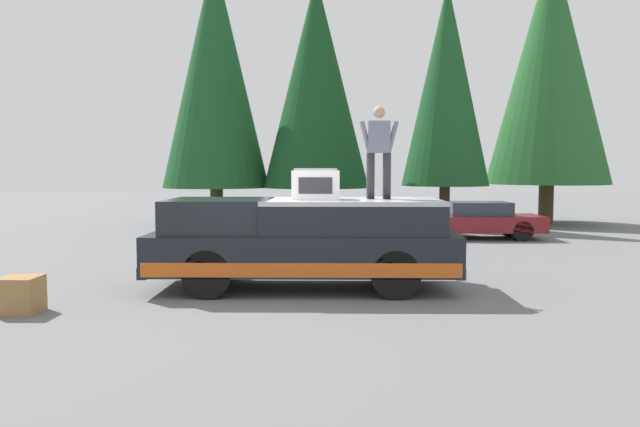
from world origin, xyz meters
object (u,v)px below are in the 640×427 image
Objects in this scene: compressor_unit at (316,184)px; wooden_crate at (21,295)px; person_on_truck_bed at (379,150)px; pickup_truck at (304,241)px; parked_car_maroon at (476,220)px; parked_car_grey at (312,219)px.

compressor_unit is 5.10m from wooden_crate.
pickup_truck is at bearing 95.50° from person_on_truck_bed.
person_on_truck_bed reaches higher than parked_car_maroon.
compressor_unit reaches higher than parked_car_grey.
compressor_unit is 1.50× the size of wooden_crate.
pickup_truck reaches higher than parked_car_grey.
compressor_unit reaches higher than wooden_crate.
pickup_truck is 8.51m from parked_car_grey.
compressor_unit is 0.20× the size of parked_car_grey.
pickup_truck is 1.09m from compressor_unit.
compressor_unit is 9.67m from parked_car_maroon.
wooden_crate is at bearing 137.01° from parked_car_maroon.
person_on_truck_bed is 3.02× the size of wooden_crate.
wooden_crate is (-1.80, 4.47, -1.65)m from compressor_unit.
person_on_truck_bed is (0.13, -1.38, 1.68)m from pickup_truck.
wooden_crate is (-2.08, 5.62, -2.27)m from person_on_truck_bed.
parked_car_maroon and parked_car_grey have the same top height.
person_on_truck_bed is 0.41× the size of parked_car_maroon.
parked_car_maroon is 5.22m from parked_car_grey.
parked_car_grey is (8.37, 1.46, -1.97)m from person_on_truck_bed.
pickup_truck is 3.28× the size of person_on_truck_bed.
parked_car_grey is at bearing -21.71° from wooden_crate.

